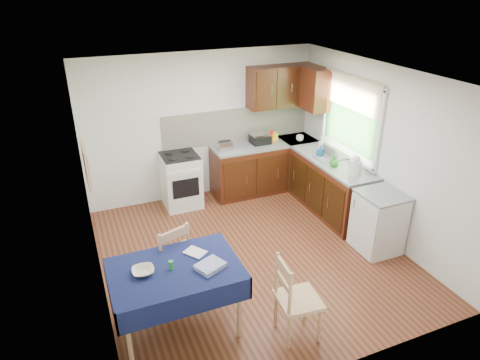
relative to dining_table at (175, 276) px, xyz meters
name	(u,v)px	position (x,y,z in m)	size (l,w,h in m)	color
floor	(251,254)	(1.31, 0.98, -0.71)	(4.20, 4.20, 0.00)	#4C2114
ceiling	(254,76)	(1.31, 0.98, 1.79)	(4.00, 4.20, 0.02)	white
wall_back	(202,126)	(1.31, 3.08, 0.54)	(4.00, 0.02, 2.50)	silver
wall_front	(350,265)	(1.31, -1.12, 0.54)	(4.00, 0.02, 2.50)	silver
wall_left	(90,202)	(-0.69, 0.98, 0.54)	(0.02, 4.20, 2.50)	white
wall_right	(378,152)	(3.31, 0.98, 0.54)	(0.02, 4.20, 2.50)	silver
base_cabinets	(294,177)	(2.67, 2.24, -0.28)	(1.90, 2.30, 0.86)	black
worktop_back	(265,144)	(2.36, 2.78, 0.17)	(1.90, 0.60, 0.04)	slate
worktop_right	(333,162)	(3.01, 1.63, 0.17)	(0.60, 1.70, 0.04)	slate
worktop_corner	(297,139)	(3.01, 2.78, 0.17)	(0.60, 0.60, 0.04)	slate
splashback	(238,125)	(1.96, 3.06, 0.49)	(2.70, 0.02, 0.60)	white
upper_cabinets	(291,87)	(2.83, 2.78, 1.14)	(1.20, 0.85, 0.70)	black
stove	(181,180)	(0.81, 2.78, -0.25)	(0.60, 0.61, 0.92)	silver
window	(351,112)	(3.28, 1.68, 0.94)	(0.04, 1.48, 1.26)	#2B5E26
fridge	(379,222)	(3.01, 0.43, -0.27)	(0.58, 0.60, 0.89)	silver
corkboard	(86,163)	(-0.66, 1.28, 0.89)	(0.04, 0.62, 0.47)	tan
dining_table	(175,276)	(0.00, 0.00, 0.00)	(1.35, 0.91, 0.82)	#0F163E
chair_far	(169,259)	(0.06, 0.57, -0.17)	(0.58, 0.58, 1.02)	tan
chair_near	(295,297)	(1.11, -0.56, -0.19)	(0.47, 0.47, 0.99)	tan
toaster	(225,146)	(1.58, 2.72, 0.27)	(0.24, 0.15, 0.18)	#BBBBC0
sandwich_press	(260,138)	(2.28, 2.81, 0.28)	(0.32, 0.28, 0.19)	black
sauce_bottle	(271,137)	(2.44, 2.71, 0.31)	(0.06, 0.06, 0.24)	red
yellow_packet	(274,136)	(2.57, 2.85, 0.26)	(0.11, 0.07, 0.15)	yellow
dish_rack	(330,156)	(3.03, 1.77, 0.21)	(0.45, 0.34, 0.21)	gray
kettle	(356,166)	(3.02, 1.08, 0.32)	(0.18, 0.18, 0.30)	silver
cup	(300,138)	(2.98, 2.65, 0.24)	(0.13, 0.13, 0.10)	white
soap_bottle_a	(321,146)	(2.98, 1.96, 0.33)	(0.11, 0.11, 0.29)	silver
soap_bottle_b	(320,151)	(2.91, 1.86, 0.28)	(0.08, 0.09, 0.19)	#1B5E9E
soap_bottle_c	(334,161)	(2.90, 1.45, 0.27)	(0.13, 0.13, 0.17)	#268624
plate_bowl	(143,271)	(-0.32, 0.04, 0.13)	(0.22, 0.22, 0.05)	beige
book	(190,256)	(0.21, 0.13, 0.11)	(0.17, 0.23, 0.02)	white
spice_jar	(171,265)	(-0.04, 0.00, 0.15)	(0.05, 0.05, 0.10)	#268C37
tea_towel	(210,266)	(0.34, -0.14, 0.13)	(0.28, 0.22, 0.05)	navy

